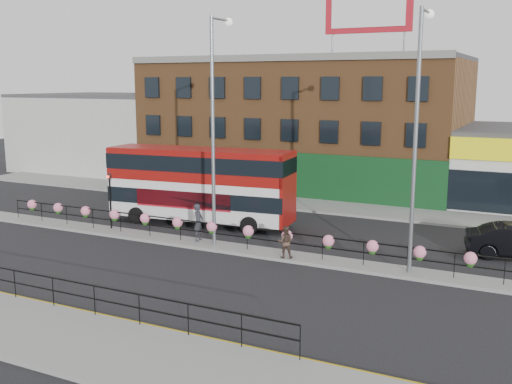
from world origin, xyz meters
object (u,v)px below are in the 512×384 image
at_px(lamp_column_east, 418,119).
at_px(lamp_column_west, 216,112).
at_px(pedestrian_a, 198,222).
at_px(pedestrian_b, 285,242).
at_px(double_decker_bus, 200,178).

bearing_deg(lamp_column_east, lamp_column_west, 179.29).
bearing_deg(pedestrian_a, lamp_column_west, -99.84).
distance_m(pedestrian_a, pedestrian_b, 5.44).
distance_m(double_decker_bus, pedestrian_b, 9.07).
distance_m(lamp_column_west, lamp_column_east, 10.04).
bearing_deg(pedestrian_b, double_decker_bus, -53.13).
relative_size(pedestrian_b, lamp_column_east, 0.14).
bearing_deg(double_decker_bus, lamp_column_east, -16.47).
height_order(pedestrian_b, lamp_column_west, lamp_column_west).
height_order(pedestrian_a, pedestrian_b, pedestrian_a).
height_order(double_decker_bus, pedestrian_b, double_decker_bus).
xyz_separation_m(pedestrian_b, lamp_column_west, (-4.23, 0.82, 6.03)).
relative_size(pedestrian_a, lamp_column_east, 0.17).
bearing_deg(lamp_column_west, lamp_column_east, -0.71).
height_order(pedestrian_b, lamp_column_east, lamp_column_east).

